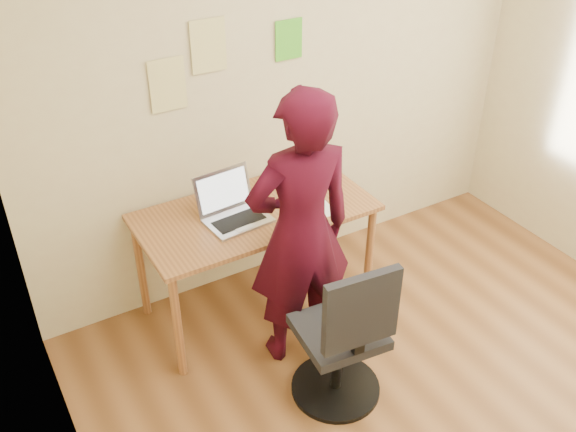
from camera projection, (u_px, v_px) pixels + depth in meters
room at (502, 212)px, 2.66m from camera, size 3.58×3.58×2.78m
desk at (255, 222)px, 3.85m from camera, size 1.40×0.70×0.74m
laptop at (233, 210)px, 3.70m from camera, size 0.38×0.35×0.26m
paper_sheet at (311, 205)px, 3.84m from camera, size 0.25×0.33×0.00m
phone at (294, 220)px, 3.71m from camera, size 0.06×0.11×0.01m
wall_note_left at (168, 85)px, 3.52m from camera, size 0.21×0.00×0.30m
wall_note_mid at (208, 46)px, 3.53m from camera, size 0.21×0.00×0.30m
wall_note_right at (289, 40)px, 3.78m from camera, size 0.18×0.00×0.24m
office_chair at (344, 344)px, 3.34m from camera, size 0.50×0.50×0.95m
person at (300, 233)px, 3.43m from camera, size 0.65×0.47×1.67m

